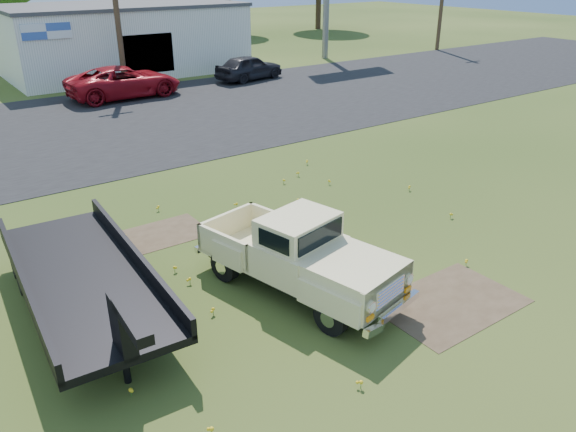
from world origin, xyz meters
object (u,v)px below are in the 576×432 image
object	(u,v)px
dark_sedan	(249,68)
vintage_pickup_truck	(298,254)
red_pickup	(124,82)
flatbed_trailer	(82,272)

from	to	relation	value
dark_sedan	vintage_pickup_truck	bearing A→B (deg)	140.26
vintage_pickup_truck	dark_sedan	size ratio (longest dim) A/B	1.12
red_pickup	dark_sedan	size ratio (longest dim) A/B	1.34
vintage_pickup_truck	red_pickup	distance (m)	20.81
flatbed_trailer	red_pickup	bearing A→B (deg)	70.23
red_pickup	vintage_pickup_truck	bearing A→B (deg)	167.17
vintage_pickup_truck	flatbed_trailer	xyz separation A→B (m)	(-3.93, 1.83, 0.03)
vintage_pickup_truck	dark_sedan	world-z (taller)	vintage_pickup_truck
vintage_pickup_truck	dark_sedan	bearing A→B (deg)	47.77
vintage_pickup_truck	red_pickup	xyz separation A→B (m)	(3.91, 20.44, -0.07)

